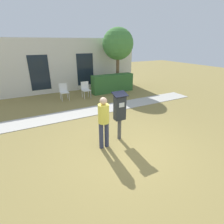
% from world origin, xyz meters
% --- Properties ---
extents(ground_plane, '(40.00, 40.00, 0.00)m').
position_xyz_m(ground_plane, '(0.00, 0.00, 0.00)').
color(ground_plane, olive).
extents(sidewalk, '(12.00, 1.10, 0.02)m').
position_xyz_m(sidewalk, '(0.00, 3.33, 0.01)').
color(sidewalk, '#B7B2A8').
rests_on(sidewalk, ground).
extents(building_facade, '(10.00, 0.26, 3.20)m').
position_xyz_m(building_facade, '(0.00, 7.42, 1.60)').
color(building_facade, silver).
rests_on(building_facade, ground).
extents(parking_meter, '(0.44, 0.31, 1.59)m').
position_xyz_m(parking_meter, '(0.10, 0.60, 1.02)').
color(parking_meter, '#4C4C4C').
rests_on(parking_meter, ground).
extents(person_standing, '(0.32, 0.32, 1.58)m').
position_xyz_m(person_standing, '(-0.55, 0.39, 0.93)').
color(person_standing, '#333851').
rests_on(person_standing, ground).
extents(outdoor_chair_left, '(0.44, 0.44, 0.90)m').
position_xyz_m(outdoor_chair_left, '(-0.47, 5.66, 0.53)').
color(outdoor_chair_left, white).
rests_on(outdoor_chair_left, ground).
extents(outdoor_chair_middle, '(0.44, 0.44, 0.90)m').
position_xyz_m(outdoor_chair_middle, '(0.73, 5.50, 0.53)').
color(outdoor_chair_middle, white).
rests_on(outdoor_chair_middle, ground).
extents(hedge_row, '(2.67, 0.60, 1.10)m').
position_xyz_m(hedge_row, '(2.63, 5.82, 0.55)').
color(hedge_row, '#33662D').
rests_on(hedge_row, ground).
extents(tree, '(1.90, 1.90, 3.82)m').
position_xyz_m(tree, '(3.21, 6.20, 2.84)').
color(tree, brown).
rests_on(tree, ground).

